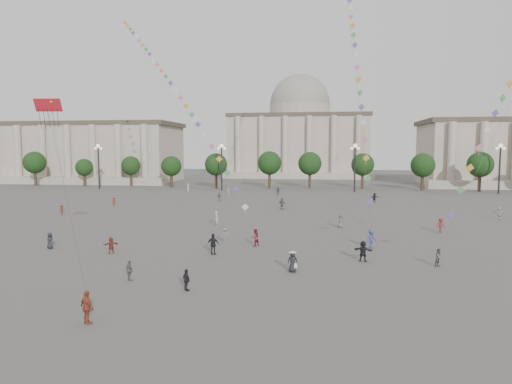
# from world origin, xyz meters

# --- Properties ---
(ground) EXTENTS (360.00, 360.00, 0.00)m
(ground) POSITION_xyz_m (0.00, 0.00, 0.00)
(ground) COLOR #4F4D4B
(ground) RESTS_ON ground
(hall_west) EXTENTS (84.00, 26.22, 17.20)m
(hall_west) POSITION_xyz_m (-75.00, 93.89, 8.43)
(hall_west) COLOR #A79B8C
(hall_west) RESTS_ON ground
(hall_central) EXTENTS (48.30, 34.30, 35.50)m
(hall_central) POSITION_xyz_m (0.00, 129.22, 14.23)
(hall_central) COLOR #A79B8C
(hall_central) RESTS_ON ground
(tree_row) EXTENTS (137.12, 5.12, 8.00)m
(tree_row) POSITION_xyz_m (0.00, 78.00, 5.39)
(tree_row) COLOR #362A1B
(tree_row) RESTS_ON ground
(lamp_post_far_west) EXTENTS (2.00, 0.90, 10.65)m
(lamp_post_far_west) POSITION_xyz_m (-45.00, 70.00, 7.35)
(lamp_post_far_west) COLOR #262628
(lamp_post_far_west) RESTS_ON ground
(lamp_post_mid_west) EXTENTS (2.00, 0.90, 10.65)m
(lamp_post_mid_west) POSITION_xyz_m (-15.00, 70.00, 7.35)
(lamp_post_mid_west) COLOR #262628
(lamp_post_mid_west) RESTS_ON ground
(lamp_post_mid_east) EXTENTS (2.00, 0.90, 10.65)m
(lamp_post_mid_east) POSITION_xyz_m (15.00, 70.00, 7.35)
(lamp_post_mid_east) COLOR #262628
(lamp_post_mid_east) RESTS_ON ground
(lamp_post_far_east) EXTENTS (2.00, 0.90, 10.65)m
(lamp_post_far_east) POSITION_xyz_m (45.00, 70.00, 7.35)
(lamp_post_far_east) COLOR #262628
(lamp_post_far_east) RESTS_ON ground
(person_crowd_0) EXTENTS (1.05, 0.58, 1.70)m
(person_crowd_0) POSITION_xyz_m (-1.15, 60.65, 0.85)
(person_crowd_0) COLOR #2F496A
(person_crowd_0) RESTS_ON ground
(person_crowd_2) EXTENTS (0.90, 1.10, 1.48)m
(person_crowd_2) POSITION_xyz_m (-29.47, 28.17, 0.74)
(person_crowd_2) COLOR maroon
(person_crowd_2) RESTS_ON ground
(person_crowd_3) EXTENTS (1.73, 0.92, 1.79)m
(person_crowd_3) POSITION_xyz_m (11.16, 6.30, 0.89)
(person_crowd_3) COLOR black
(person_crowd_3) RESTS_ON ground
(person_crowd_4) EXTENTS (0.94, 1.43, 1.48)m
(person_crowd_4) POSITION_xyz_m (-11.41, 60.25, 0.74)
(person_crowd_4) COLOR white
(person_crowd_4) RESTS_ON ground
(person_crowd_6) EXTENTS (1.05, 0.63, 1.58)m
(person_crowd_6) POSITION_xyz_m (-2.00, 12.18, 0.79)
(person_crowd_6) COLOR slate
(person_crowd_6) RESTS_ON ground
(person_crowd_7) EXTENTS (1.64, 0.68, 1.72)m
(person_crowd_7) POSITION_xyz_m (31.54, 32.51, 0.86)
(person_crowd_7) COLOR beige
(person_crowd_7) RESTS_ON ground
(person_crowd_8) EXTENTS (1.22, 0.92, 1.67)m
(person_crowd_8) POSITION_xyz_m (21.16, 21.25, 0.84)
(person_crowd_8) COLOR maroon
(person_crowd_8) RESTS_ON ground
(person_crowd_9) EXTENTS (1.64, 1.21, 1.72)m
(person_crowd_9) POSITION_xyz_m (17.12, 50.44, 0.86)
(person_crowd_9) COLOR black
(person_crowd_9) RESTS_ON ground
(person_crowd_10) EXTENTS (0.62, 0.79, 1.93)m
(person_crowd_10) POSITION_xyz_m (-21.25, 64.14, 0.97)
(person_crowd_10) COLOR silver
(person_crowd_10) RESTS_ON ground
(person_crowd_12) EXTENTS (1.59, 1.63, 1.87)m
(person_crowd_12) POSITION_xyz_m (1.54, 38.90, 0.93)
(person_crowd_12) COLOR slate
(person_crowd_12) RESTS_ON ground
(person_crowd_13) EXTENTS (0.77, 0.85, 1.94)m
(person_crowd_13) POSITION_xyz_m (-5.02, 21.48, 0.97)
(person_crowd_13) COLOR #B5B4B0
(person_crowd_13) RESTS_ON ground
(person_crowd_16) EXTENTS (0.97, 0.54, 1.57)m
(person_crowd_16) POSITION_xyz_m (-10.82, 48.70, 0.79)
(person_crowd_16) COLOR slate
(person_crowd_16) RESTS_ON ground
(person_crowd_17) EXTENTS (0.73, 1.16, 1.72)m
(person_crowd_17) POSITION_xyz_m (-25.94, 37.61, 0.86)
(person_crowd_17) COLOR maroon
(person_crowd_17) RESTS_ON ground
(person_crowd_18) EXTENTS (0.89, 0.72, 1.56)m
(person_crowd_18) POSITION_xyz_m (-18.05, 7.18, 0.78)
(person_crowd_18) COLOR #222327
(person_crowd_18) RESTS_ON ground
(person_crowd_19) EXTENTS (0.94, 0.93, 1.64)m
(person_crowd_19) POSITION_xyz_m (9.99, 22.98, 0.82)
(person_crowd_19) COLOR #58575B
(person_crowd_19) RESTS_ON ground
(tourist_0) EXTENTS (1.17, 0.95, 1.86)m
(tourist_0) POSITION_xyz_m (-5.00, -10.00, 0.93)
(tourist_0) COLOR #953D28
(tourist_0) RESTS_ON ground
(tourist_1) EXTENTS (0.88, 0.87, 1.49)m
(tourist_1) POSITION_xyz_m (-1.33, -3.59, 0.75)
(tourist_1) COLOR black
(tourist_1) RESTS_ON ground
(tourist_2) EXTENTS (1.40, 1.16, 1.51)m
(tourist_2) POSITION_xyz_m (-11.40, 6.20, 0.75)
(tourist_2) COLOR maroon
(tourist_2) RESTS_ON ground
(tourist_3) EXTENTS (0.94, 0.85, 1.53)m
(tourist_3) POSITION_xyz_m (-6.10, -1.89, 0.77)
(tourist_3) COLOR slate
(tourist_3) RESTS_ON ground
(tourist_4) EXTENTS (1.16, 0.57, 1.91)m
(tourist_4) POSITION_xyz_m (-1.99, 6.97, 0.95)
(tourist_4) COLOR black
(tourist_4) RESTS_ON ground
(kite_flyer_0) EXTENTS (1.04, 1.05, 1.71)m
(kite_flyer_0) POSITION_xyz_m (1.22, 11.14, 0.85)
(kite_flyer_0) COLOR maroon
(kite_flyer_0) RESTS_ON ground
(kite_flyer_1) EXTENTS (1.36, 1.27, 1.84)m
(kite_flyer_1) POSITION_xyz_m (12.43, 11.61, 0.92)
(kite_flyer_1) COLOR #354678
(kite_flyer_1) RESTS_ON ground
(kite_flyer_2) EXTENTS (0.91, 0.90, 1.48)m
(kite_flyer_2) POSITION_xyz_m (17.12, 5.44, 0.74)
(kite_flyer_2) COLOR #57575B
(kite_flyer_2) RESTS_ON ground
(hat_person) EXTENTS (0.83, 0.60, 1.69)m
(hat_person) POSITION_xyz_m (5.45, 2.10, 0.87)
(hat_person) COLOR black
(hat_person) RESTS_ON ground
(dragon_kite) EXTENTS (5.94, 6.59, 19.42)m
(dragon_kite) POSITION_xyz_m (-14.50, 2.25, 12.29)
(dragon_kite) COLOR red
(dragon_kite) RESTS_ON ground
(kite_train_west) EXTENTS (31.54, 42.22, 63.31)m
(kite_train_west) POSITION_xyz_m (-15.40, 33.81, 19.66)
(kite_train_west) COLOR #3F3F3F
(kite_train_west) RESTS_ON ground
(kite_train_mid) EXTENTS (2.78, 45.80, 68.83)m
(kite_train_mid) POSITION_xyz_m (11.35, 35.90, 29.22)
(kite_train_mid) COLOR #3F3F3F
(kite_train_mid) RESTS_ON ground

